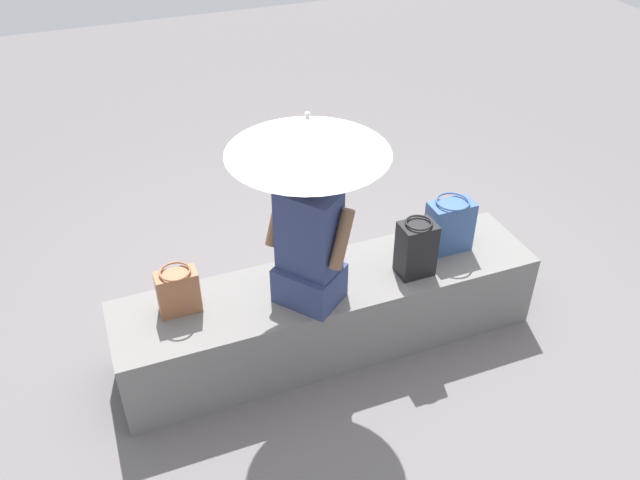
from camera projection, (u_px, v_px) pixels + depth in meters
ground_plane at (329, 341)px, 4.15m from camera, size 14.00×14.00×0.00m
stone_bench at (330, 312)px, 4.01m from camera, size 2.55×0.58×0.50m
person_seated at (309, 243)px, 3.51m from camera, size 0.45×0.49×0.90m
parasol at (308, 135)px, 3.14m from camera, size 0.82×0.82×1.15m
handbag_black at (178, 291)px, 3.58m from camera, size 0.23×0.17×0.28m
tote_bag_canvas at (416, 248)px, 3.83m from camera, size 0.21×0.16×0.36m
shoulder_bag_spare at (449, 226)px, 4.03m from camera, size 0.28×0.21×0.35m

